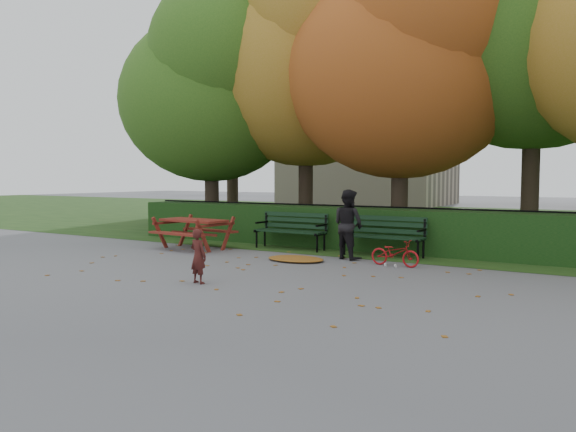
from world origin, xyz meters
The scene contains 18 objects.
ground centered at (0.00, 0.00, 0.00)m, with size 90.00×90.00×0.00m, color slate.
grass_strip centered at (0.00, 14.00, 0.01)m, with size 90.00×90.00×0.00m, color #1B3B13.
building_left centered at (-9.00, 26.00, 7.50)m, with size 10.00×7.00×15.00m, color #BBA994.
hedge centered at (0.00, 4.50, 0.50)m, with size 13.00×0.90×1.00m, color black.
iron_fence centered at (0.00, 5.30, 0.54)m, with size 14.00×0.04×1.02m.
tree_a centered at (-5.19, 5.58, 4.52)m, with size 5.88×5.60×7.48m.
tree_b centered at (-2.44, 6.75, 5.40)m, with size 6.72×6.40×8.79m.
tree_c centered at (0.83, 5.96, 4.82)m, with size 6.30×6.00×8.00m.
tree_d centered at (3.88, 7.23, 5.98)m, with size 7.14×6.80×9.58m.
tree_f centered at (-7.13, 9.24, 5.69)m, with size 6.93×6.60×9.19m.
bench_left centered at (-1.30, 3.70, 0.52)m, with size 1.80×0.57×0.88m.
bench_right centered at (1.10, 3.70, 0.52)m, with size 1.80×0.57×0.88m.
picnic_table centered at (-3.34, 2.45, 0.57)m, with size 1.80×1.50×0.83m.
leaf_pile centered at (-0.23, 2.09, 0.04)m, with size 1.25×0.87×0.09m, color brown.
leaf_scatter centered at (0.00, 0.30, 0.01)m, with size 9.00×5.70×0.01m, color brown, non-canonical shape.
child centered at (-0.31, -0.90, 0.45)m, with size 0.33×0.22×0.91m, color #441815.
adult centered at (0.59, 2.90, 0.74)m, with size 0.72×0.56×1.49m, color black.
bicycle centered at (1.80, 2.49, 0.26)m, with size 0.35×1.00×0.53m, color #A90F15.
Camera 1 is at (5.73, -7.91, 1.75)m, focal length 35.00 mm.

